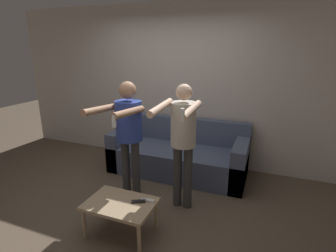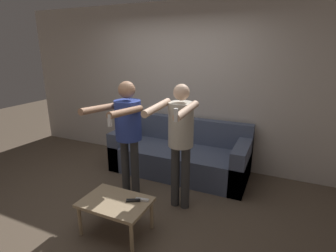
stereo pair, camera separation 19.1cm
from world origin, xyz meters
name	(u,v)px [view 1 (the left image)]	position (x,y,z in m)	size (l,w,h in m)	color
ground_plane	(130,209)	(0.00, 0.00, 0.00)	(14.00, 14.00, 0.00)	brown
wall_back	(176,86)	(0.00, 1.72, 1.35)	(6.40, 0.06, 2.70)	beige
couch	(179,155)	(0.23, 1.25, 0.28)	(2.17, 0.90, 0.84)	#4C5670
person_standing_left	(128,127)	(-0.15, 0.29, 1.00)	(0.46, 0.82, 1.58)	#383838
person_standing_right	(183,134)	(0.60, 0.29, 0.99)	(0.43, 0.74, 1.58)	#383838
coffee_table	(120,206)	(0.14, -0.43, 0.34)	(0.74, 0.50, 0.39)	tan
remote_near	(138,201)	(0.33, -0.36, 0.40)	(0.15, 0.10, 0.02)	black
remote_far	(147,200)	(0.41, -0.31, 0.40)	(0.15, 0.06, 0.02)	white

